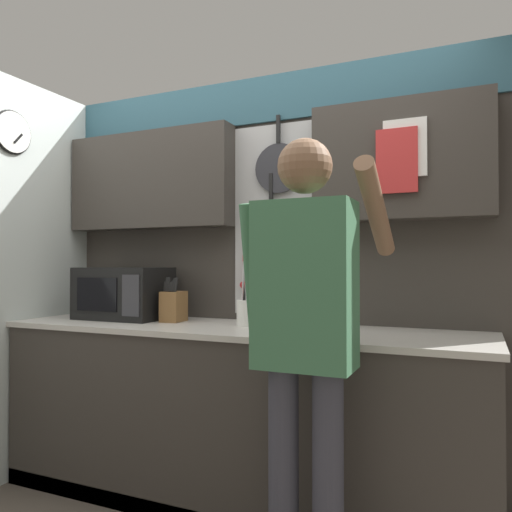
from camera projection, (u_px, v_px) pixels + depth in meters
The scene contains 7 objects.
ground_plane at pixel (233, 503), 2.66m from camera, with size 14.00×14.00×0.00m, color brown.
base_cabinet_counter at pixel (233, 415), 2.66m from camera, with size 2.62×0.67×0.94m.
back_wall_unit at pixel (255, 231), 2.96m from camera, with size 3.19×0.23×2.39m.
microwave at pixel (124, 293), 3.05m from camera, with size 0.53×0.35×0.31m.
knife_block at pixel (174, 306), 2.90m from camera, with size 0.12×0.16×0.26m.
utensil_crock at pixel (247, 310), 2.71m from camera, with size 0.12×0.12×0.35m.
person at pixel (306, 319), 1.95m from camera, with size 0.54×0.62×1.76m.
Camera 1 is at (1.20, -2.40, 1.27)m, focal length 35.00 mm.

